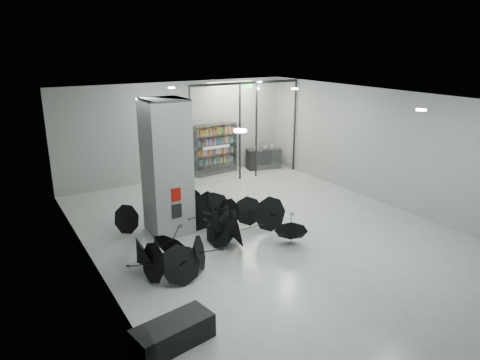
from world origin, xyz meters
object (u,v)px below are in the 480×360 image
bench (173,333)px  umbrella_cluster (210,231)px  column (167,168)px  bookshelf (215,149)px  shop_counter (264,158)px

bench → umbrella_cluster: bearing=44.2°
bench → umbrella_cluster: size_ratio=0.29×
column → bookshelf: size_ratio=1.84×
bookshelf → bench: bearing=-127.1°
column → bookshelf: bearing=49.4°
bench → umbrella_cluster: (2.72, 3.77, 0.06)m
column → umbrella_cluster: bearing=-60.4°
shop_counter → umbrella_cluster: (-5.65, -5.62, -0.15)m
bookshelf → umbrella_cluster: bookshelf is taller
column → umbrella_cluster: size_ratio=0.74×
column → shop_counter: bearing=34.4°
shop_counter → umbrella_cluster: bearing=-122.6°
column → bookshelf: column is taller
umbrella_cluster → shop_counter: bearing=44.8°
bench → shop_counter: shop_counter is taller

